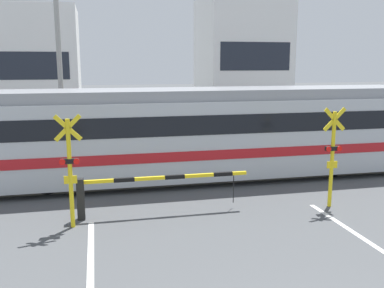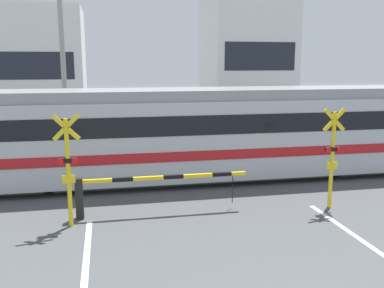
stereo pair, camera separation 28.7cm
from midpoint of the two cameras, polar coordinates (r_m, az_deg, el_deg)
The scene contains 10 objects.
rail_track_near at distance 14.70m, azimuth -1.29°, elevation -5.38°, with size 50.00×0.10×0.08m.
rail_track_far at distance 16.06m, azimuth -2.31°, elevation -3.99°, with size 50.00×0.10×0.08m.
commuter_train at distance 15.12m, azimuth 0.05°, elevation 1.66°, with size 16.34×2.73×3.24m.
crossing_barrier_near at distance 11.80m, azimuth -8.85°, elevation -5.68°, with size 4.73×0.20×1.12m.
crossing_barrier_far at distance 18.09m, azimuth 3.14°, elevation 0.20°, with size 4.73×0.20×1.12m.
crossing_signal_left at distance 11.12m, azimuth -16.69°, elevation -2.87°, with size 0.68×0.15×2.90m.
crossing_signal_right at distance 12.82m, azimuth 17.62°, elevation -1.15°, with size 0.68×0.15×2.90m.
building_left_of_street at distance 26.88m, azimuth -20.85°, elevation 8.99°, with size 5.36×5.07×7.24m.
building_right_of_street at distance 28.15m, azimuth 6.28°, elevation 10.64°, with size 5.13×5.07×8.19m.
utility_pole_streetside at distance 19.67m, azimuth -17.56°, elevation 8.63°, with size 0.22×0.22×7.13m.
Camera 1 is at (-2.94, -3.67, 4.13)m, focal length 40.00 mm.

